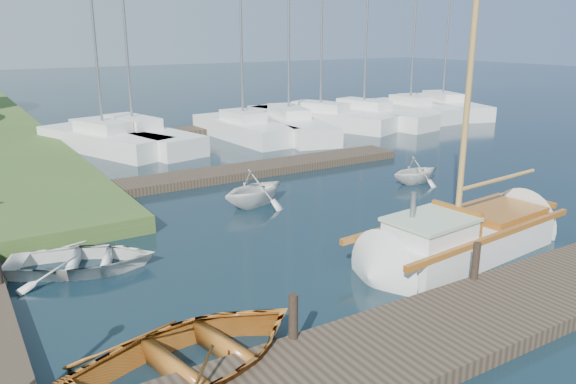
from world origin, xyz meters
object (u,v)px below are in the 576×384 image
tender_b (254,185)px  marina_boat_4 (320,117)px  mooring_post_1 (293,316)px  marina_boat_5 (364,114)px  sailboat (464,239)px  tender_d (416,168)px  marina_boat_3 (289,122)px  tender_a (82,256)px  marina_boat_1 (133,134)px  marina_boat_7 (442,105)px  mooring_post_2 (476,261)px  marina_boat_6 (410,109)px  marina_boat_0 (104,139)px  dinghy (190,352)px  marina_boat_2 (243,127)px

tender_b → marina_boat_4: bearing=-58.7°
mooring_post_1 → marina_boat_5: size_ratio=0.07×
sailboat → marina_boat_5: bearing=52.3°
tender_d → marina_boat_3: marina_boat_3 is taller
tender_a → marina_boat_5: 23.58m
marina_boat_1 → marina_boat_7: size_ratio=1.06×
mooring_post_1 → marina_boat_3: (11.50, 18.63, -0.13)m
tender_d → mooring_post_2: bearing=143.7°
mooring_post_2 → marina_boat_4: 21.62m
marina_boat_1 → marina_boat_7: (21.03, 0.08, -0.00)m
tender_b → marina_boat_6: size_ratio=0.22×
marina_boat_1 → marina_boat_6: (17.70, -0.33, 0.01)m
tender_a → marina_boat_3: bearing=-24.7°
mooring_post_1 → marina_boat_0: marina_boat_0 is taller
mooring_post_1 → tender_b: 8.61m
tender_a → marina_boat_0: size_ratio=0.32×
marina_boat_0 → marina_boat_5: bearing=-110.4°
tender_d → marina_boat_0: bearing=34.8°
dinghy → marina_boat_2: bearing=-41.0°
marina_boat_2 → marina_boat_5: (8.47, 0.68, -0.01)m
marina_boat_3 → marina_boat_4: 2.71m
marina_boat_5 → marina_boat_3: bearing=83.0°
tender_a → marina_boat_4: size_ratio=0.30×
tender_d → mooring_post_1: bearing=126.3°
dinghy → marina_boat_5: marina_boat_5 is taller
marina_boat_5 → tender_a: bearing=113.8°
mooring_post_1 → marina_boat_0: size_ratio=0.08×
marina_boat_1 → marina_boat_4: bearing=-103.6°
marina_boat_1 → marina_boat_2: (5.37, -1.11, 0.00)m
tender_b → marina_boat_5: (13.52, 11.18, -0.07)m
marina_boat_6 → marina_boat_7: (3.34, 0.40, -0.01)m
mooring_post_1 → marina_boat_4: bearing=53.9°
dinghy → marina_boat_0: marina_boat_0 is taller
tender_d → marina_boat_5: bearing=-31.3°
tender_d → marina_boat_1: 13.96m
marina_boat_1 → marina_boat_3: size_ratio=0.98×
marina_boat_2 → tender_b: bearing=151.2°
marina_boat_0 → marina_boat_2: marina_boat_2 is taller
tender_d → marina_boat_0: (-8.12, 11.73, 0.03)m
mooring_post_1 → marina_boat_4: size_ratio=0.07×
tender_a → marina_boat_1: (5.47, 13.97, 0.23)m
sailboat → tender_a: size_ratio=2.98×
mooring_post_1 → marina_boat_2: bearing=65.0°
sailboat → marina_boat_1: size_ratio=0.86×
tender_b → marina_boat_2: (5.05, 10.50, -0.07)m
tender_b → marina_boat_0: marina_boat_0 is taller
dinghy → marina_boat_0: 18.90m
tender_d → marina_boat_4: 12.94m
tender_b → tender_d: tender_b is taller
marina_boat_7 → dinghy: bearing=143.4°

